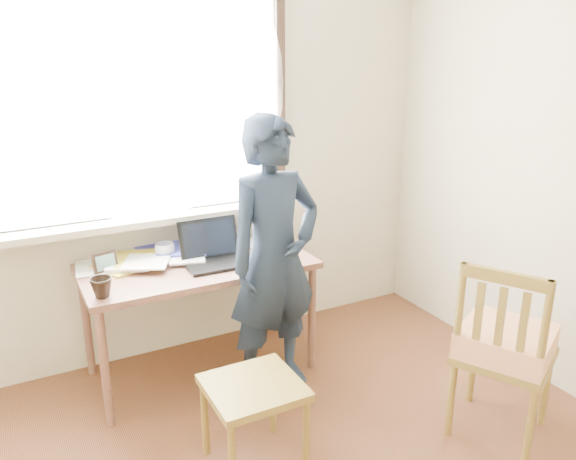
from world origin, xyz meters
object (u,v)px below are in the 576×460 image
desk (198,275)px  side_chair (505,345)px  mug_dark (102,288)px  work_chair (254,397)px  person (274,259)px  mug_white (165,251)px  laptop (213,253)px

desk → side_chair: 1.71m
mug_dark → side_chair: bearing=-31.1°
work_chair → person: person is taller
mug_dark → mug_white: bearing=42.3°
work_chair → side_chair: 1.27m
mug_dark → side_chair: side_chair is taller
desk → work_chair: 0.94m
mug_dark → work_chair: 0.94m
side_chair → work_chair: bearing=163.2°
laptop → mug_white: size_ratio=3.05×
laptop → side_chair: laptop is taller
side_chair → person: (-0.82, 0.92, 0.30)m
mug_dark → work_chair: mug_dark is taller
laptop → mug_white: 0.31m
side_chair → person: size_ratio=0.60×
laptop → desk: bearing=162.6°
mug_white → person: bearing=-47.9°
desk → person: size_ratio=0.83×
mug_white → work_chair: mug_white is taller
mug_dark → person: 0.92m
mug_dark → side_chair: size_ratio=0.12×
side_chair → laptop: bearing=130.4°
work_chair → side_chair: side_chair is taller
desk → mug_white: size_ratio=11.16×
desk → mug_white: bearing=129.2°
mug_dark → side_chair: (1.72, -1.04, -0.26)m
mug_white → side_chair: bearing=-48.2°
work_chair → person: size_ratio=0.27×
laptop → side_chair: bearing=-49.6°
laptop → work_chair: laptop is taller
work_chair → desk: bearing=86.2°
person → work_chair: bearing=-133.1°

